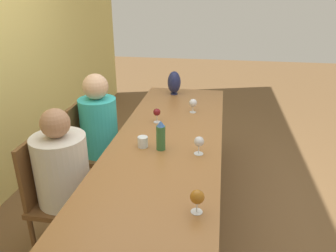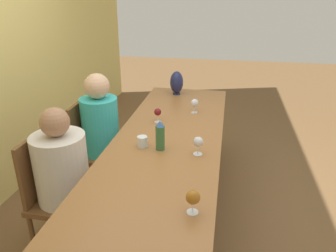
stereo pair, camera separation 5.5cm
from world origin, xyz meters
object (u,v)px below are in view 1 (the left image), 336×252
(water_bottle, at_px, (161,136))
(water_tumbler, at_px, (143,142))
(vase, at_px, (174,82))
(wine_glass_1, at_px, (193,103))
(person_far, at_px, (101,133))
(wine_glass_0, at_px, (197,197))
(wine_glass_3, at_px, (157,113))
(chair_far, at_px, (94,148))
(person_near, at_px, (66,181))
(chair_near, at_px, (56,194))
(wine_glass_2, at_px, (199,142))

(water_bottle, bearing_deg, water_tumbler, 82.09)
(vase, distance_m, wine_glass_1, 0.60)
(wine_glass_1, distance_m, person_far, 0.90)
(wine_glass_0, xyz_separation_m, wine_glass_3, (1.20, 0.45, -0.00))
(vase, bearing_deg, person_far, 148.17)
(wine_glass_1, height_order, chair_far, chair_far)
(vase, xyz_separation_m, wine_glass_0, (-2.04, -0.42, -0.04))
(wine_glass_3, height_order, person_near, person_near)
(water_bottle, distance_m, wine_glass_0, 0.76)
(chair_near, bearing_deg, wine_glass_0, -111.77)
(wine_glass_2, relative_size, person_far, 0.11)
(wine_glass_2, bearing_deg, water_bottle, 84.67)
(wine_glass_0, bearing_deg, water_bottle, 24.85)
(wine_glass_0, relative_size, person_near, 0.12)
(water_bottle, distance_m, wine_glass_3, 0.53)
(person_near, relative_size, person_far, 0.96)
(water_tumbler, relative_size, wine_glass_2, 0.61)
(wine_glass_1, xyz_separation_m, wine_glass_2, (-0.84, -0.12, 0.00))
(vase, height_order, chair_near, vase)
(wine_glass_0, distance_m, person_far, 1.52)
(wine_glass_0, relative_size, wine_glass_1, 1.01)
(water_tumbler, height_order, chair_far, chair_far)
(wine_glass_3, bearing_deg, water_tumbler, 178.72)
(wine_glass_0, height_order, chair_far, chair_far)
(wine_glass_1, relative_size, wine_glass_3, 1.05)
(wine_glass_2, height_order, chair_far, chair_far)
(wine_glass_1, bearing_deg, person_far, 112.80)
(water_tumbler, distance_m, wine_glass_1, 0.85)
(wine_glass_1, relative_size, person_far, 0.11)
(wine_glass_3, height_order, chair_near, chair_near)
(vase, xyz_separation_m, person_near, (-1.62, 0.54, -0.30))
(person_near, bearing_deg, chair_far, 6.82)
(water_tumbler, relative_size, chair_far, 0.09)
(chair_near, relative_size, chair_far, 1.00)
(vase, xyz_separation_m, wine_glass_1, (-0.54, -0.26, -0.04))
(wine_glass_1, relative_size, wine_glass_2, 0.99)
(wine_glass_1, bearing_deg, water_tumbler, 159.23)
(wine_glass_2, relative_size, person_near, 0.12)
(chair_far, xyz_separation_m, person_far, (0.00, -0.09, 0.16))
(water_tumbler, relative_size, wine_glass_3, 0.64)
(wine_glass_2, height_order, chair_near, chair_near)
(person_far, bearing_deg, chair_near, 173.41)
(water_bottle, xyz_separation_m, vase, (1.35, 0.10, 0.03))
(wine_glass_0, xyz_separation_m, chair_far, (1.16, 1.05, -0.38))
(vase, bearing_deg, wine_glass_2, -164.70)
(person_near, bearing_deg, wine_glass_1, -36.55)
(water_bottle, xyz_separation_m, person_far, (0.47, 0.64, -0.24))
(water_tumbler, height_order, person_far, person_far)
(water_bottle, bearing_deg, vase, 4.17)
(water_bottle, relative_size, vase, 0.87)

